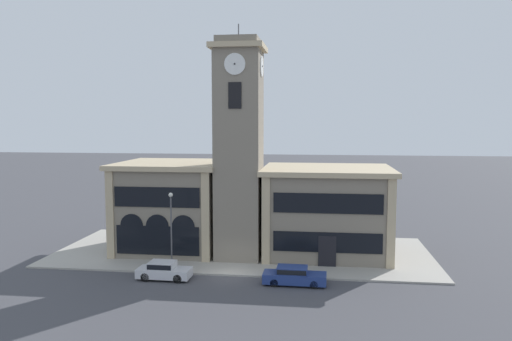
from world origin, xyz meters
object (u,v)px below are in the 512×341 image
object	(u,v)px
parked_car_mid	(294,275)
parked_car_near	(164,270)
street_lamp	(171,221)
fire_hydrant	(299,270)

from	to	relation	value
parked_car_mid	parked_car_near	bearing A→B (deg)	-178.96
parked_car_near	street_lamp	distance (m)	4.02
parked_car_near	fire_hydrant	bearing A→B (deg)	11.17
parked_car_near	fire_hydrant	distance (m)	10.71
fire_hydrant	parked_car_near	bearing A→B (deg)	-169.87
parked_car_mid	fire_hydrant	xyz separation A→B (m)	(0.32, 1.88, -0.15)
parked_car_near	parked_car_mid	bearing A→B (deg)	1.04
street_lamp	fire_hydrant	xyz separation A→B (m)	(10.42, 0.08, -3.76)
parked_car_near	fire_hydrant	world-z (taller)	parked_car_near
parked_car_near	street_lamp	world-z (taller)	street_lamp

